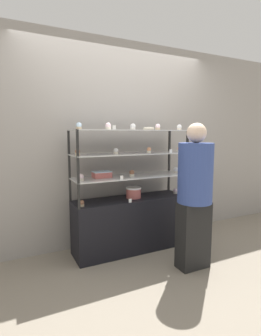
# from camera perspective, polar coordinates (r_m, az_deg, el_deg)

# --- Properties ---
(ground_plane) EXTENTS (20.00, 20.00, 0.00)m
(ground_plane) POSITION_cam_1_polar(r_m,az_deg,el_deg) (3.42, 0.00, -17.19)
(ground_plane) COLOR gray
(back_wall) EXTENTS (8.00, 0.05, 2.60)m
(back_wall) POSITION_cam_1_polar(r_m,az_deg,el_deg) (3.43, -2.58, 5.32)
(back_wall) COLOR gray
(back_wall) RESTS_ON ground_plane
(display_base) EXTENTS (1.40, 0.41, 0.65)m
(display_base) POSITION_cam_1_polar(r_m,az_deg,el_deg) (3.30, 0.00, -12.06)
(display_base) COLOR black
(display_base) RESTS_ON ground_plane
(display_riser_lower) EXTENTS (1.40, 0.41, 0.27)m
(display_riser_lower) POSITION_cam_1_polar(r_m,az_deg,el_deg) (3.16, 0.00, -2.04)
(display_riser_lower) COLOR black
(display_riser_lower) RESTS_ON display_base
(display_riser_middle) EXTENTS (1.40, 0.41, 0.27)m
(display_riser_middle) POSITION_cam_1_polar(r_m,az_deg,el_deg) (3.12, 0.00, 2.94)
(display_riser_middle) COLOR black
(display_riser_middle) RESTS_ON display_riser_lower
(display_riser_upper) EXTENTS (1.40, 0.41, 0.27)m
(display_riser_upper) POSITION_cam_1_polar(r_m,az_deg,el_deg) (3.11, 0.00, 7.99)
(display_riser_upper) COLOR black
(display_riser_upper) RESTS_ON display_riser_middle
(layer_cake_centerpiece) EXTENTS (0.19, 0.19, 0.13)m
(layer_cake_centerpiece) POSITION_cam_1_polar(r_m,az_deg,el_deg) (3.21, 0.64, -5.32)
(layer_cake_centerpiece) COLOR #C66660
(layer_cake_centerpiece) RESTS_ON display_base
(sheet_cake_frosted) EXTENTS (0.21, 0.15, 0.07)m
(sheet_cake_frosted) POSITION_cam_1_polar(r_m,az_deg,el_deg) (3.05, -6.27, -1.39)
(sheet_cake_frosted) COLOR #C66660
(sheet_cake_frosted) RESTS_ON display_riser_lower
(cupcake_0) EXTENTS (0.05, 0.05, 0.07)m
(cupcake_0) POSITION_cam_1_polar(r_m,az_deg,el_deg) (2.89, -10.56, -7.59)
(cupcake_0) COLOR #CCB28C
(cupcake_0) RESTS_ON display_base
(cupcake_1) EXTENTS (0.05, 0.05, 0.07)m
(cupcake_1) POSITION_cam_1_polar(r_m,az_deg,el_deg) (3.50, 9.71, -4.97)
(cupcake_1) COLOR beige
(cupcake_1) RESTS_ON display_base
(price_tag_0) EXTENTS (0.04, 0.00, 0.04)m
(price_tag_0) POSITION_cam_1_polar(r_m,az_deg,el_deg) (3.00, -0.07, -7.14)
(price_tag_0) COLOR white
(price_tag_0) RESTS_ON display_base
(cupcake_2) EXTENTS (0.06, 0.06, 0.08)m
(cupcake_2) POSITION_cam_1_polar(r_m,az_deg,el_deg) (2.87, -10.76, -2.03)
(cupcake_2) COLOR beige
(cupcake_2) RESTS_ON display_riser_lower
(cupcake_3) EXTENTS (0.06, 0.06, 0.08)m
(cupcake_3) POSITION_cam_1_polar(r_m,az_deg,el_deg) (3.11, 0.24, -1.17)
(cupcake_3) COLOR beige
(cupcake_3) RESTS_ON display_riser_lower
(cupcake_4) EXTENTS (0.06, 0.06, 0.08)m
(cupcake_4) POSITION_cam_1_polar(r_m,az_deg,el_deg) (3.44, 9.81, -0.47)
(cupcake_4) COLOR beige
(cupcake_4) RESTS_ON display_riser_lower
(price_tag_1) EXTENTS (0.04, 0.00, 0.04)m
(price_tag_1) POSITION_cam_1_polar(r_m,az_deg,el_deg) (2.90, -1.95, -2.10)
(price_tag_1) COLOR white
(price_tag_1) RESTS_ON display_riser_lower
(cupcake_5) EXTENTS (0.05, 0.05, 0.07)m
(cupcake_5) POSITION_cam_1_polar(r_m,az_deg,el_deg) (2.82, -11.45, 3.36)
(cupcake_5) COLOR #CCB28C
(cupcake_5) RESTS_ON display_riser_middle
(cupcake_6) EXTENTS (0.05, 0.05, 0.07)m
(cupcake_6) POSITION_cam_1_polar(r_m,az_deg,el_deg) (2.97, -3.19, 3.68)
(cupcake_6) COLOR beige
(cupcake_6) RESTS_ON display_riser_middle
(cupcake_7) EXTENTS (0.05, 0.05, 0.07)m
(cupcake_7) POSITION_cam_1_polar(r_m,az_deg,el_deg) (3.15, 4.03, 3.89)
(cupcake_7) COLOR beige
(cupcake_7) RESTS_ON display_riser_middle
(cupcake_8) EXTENTS (0.05, 0.05, 0.07)m
(cupcake_8) POSITION_cam_1_polar(r_m,az_deg,el_deg) (3.37, 10.64, 4.00)
(cupcake_8) COLOR white
(cupcake_8) RESTS_ON display_riser_middle
(price_tag_2) EXTENTS (0.04, 0.00, 0.04)m
(price_tag_2) POSITION_cam_1_polar(r_m,az_deg,el_deg) (3.19, 8.76, 3.65)
(price_tag_2) COLOR white
(price_tag_2) RESTS_ON display_riser_middle
(cupcake_9) EXTENTS (0.06, 0.06, 0.07)m
(cupcake_9) POSITION_cam_1_polar(r_m,az_deg,el_deg) (2.83, -11.17, 8.96)
(cupcake_9) COLOR #CCB28C
(cupcake_9) RESTS_ON display_riser_upper
(cupcake_10) EXTENTS (0.06, 0.06, 0.07)m
(cupcake_10) POSITION_cam_1_polar(r_m,az_deg,el_deg) (2.89, -4.89, 9.03)
(cupcake_10) COLOR beige
(cupcake_10) RESTS_ON display_riser_upper
(cupcake_11) EXTENTS (0.06, 0.06, 0.07)m
(cupcake_11) POSITION_cam_1_polar(r_m,az_deg,el_deg) (3.06, 0.53, 8.97)
(cupcake_11) COLOR white
(cupcake_11) RESTS_ON display_riser_upper
(cupcake_12) EXTENTS (0.06, 0.06, 0.07)m
(cupcake_12) POSITION_cam_1_polar(r_m,az_deg,el_deg) (3.18, 5.96, 8.86)
(cupcake_12) COLOR #CCB28C
(cupcake_12) RESTS_ON display_riser_upper
(cupcake_13) EXTENTS (0.06, 0.06, 0.07)m
(cupcake_13) POSITION_cam_1_polar(r_m,az_deg,el_deg) (3.40, 10.58, 8.68)
(cupcake_13) COLOR beige
(cupcake_13) RESTS_ON display_riser_upper
(price_tag_3) EXTENTS (0.04, 0.00, 0.04)m
(price_tag_3) POSITION_cam_1_polar(r_m,az_deg,el_deg) (2.83, -3.57, 8.83)
(price_tag_3) COLOR white
(price_tag_3) RESTS_ON display_riser_upper
(donut_glazed) EXTENTS (0.14, 0.14, 0.04)m
(donut_glazed) POSITION_cam_1_polar(r_m,az_deg,el_deg) (3.29, 4.00, 8.56)
(donut_glazed) COLOR #EFE5CC
(donut_glazed) RESTS_ON display_riser_upper
(customer_figure) EXTENTS (0.36, 0.36, 1.54)m
(customer_figure) POSITION_cam_1_polar(r_m,az_deg,el_deg) (2.82, 13.79, -5.17)
(customer_figure) COLOR black
(customer_figure) RESTS_ON ground_plane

